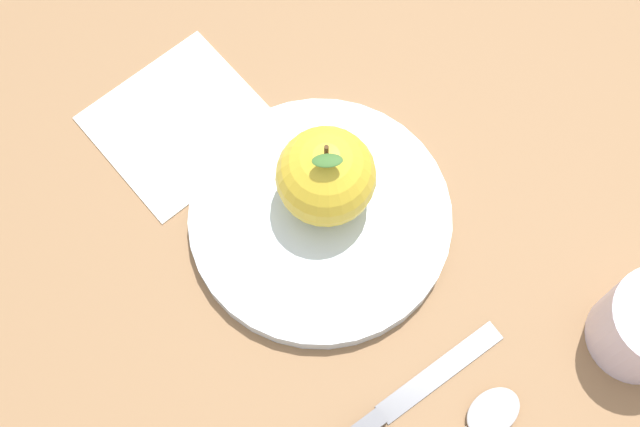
{
  "coord_description": "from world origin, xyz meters",
  "views": [
    {
      "loc": [
        0.23,
        -0.02,
        0.69
      ],
      "look_at": [
        -0.04,
        -0.0,
        0.02
      ],
      "focal_mm": 47.42,
      "sensor_mm": 36.0,
      "label": 1
    }
  ],
  "objects_px": {
    "apple": "(326,177)",
    "spoon": "(475,427)",
    "dinner_plate": "(320,218)",
    "linen_napkin": "(181,123)",
    "knife": "(389,410)"
  },
  "relations": [
    {
      "from": "apple",
      "to": "spoon",
      "type": "relative_size",
      "value": 0.62
    },
    {
      "from": "dinner_plate",
      "to": "linen_napkin",
      "type": "distance_m",
      "value": 0.16
    },
    {
      "from": "linen_napkin",
      "to": "apple",
      "type": "bearing_deg",
      "value": 55.12
    },
    {
      "from": "dinner_plate",
      "to": "knife",
      "type": "height_order",
      "value": "dinner_plate"
    },
    {
      "from": "dinner_plate",
      "to": "apple",
      "type": "distance_m",
      "value": 0.05
    },
    {
      "from": "knife",
      "to": "linen_napkin",
      "type": "relative_size",
      "value": 1.17
    },
    {
      "from": "dinner_plate",
      "to": "knife",
      "type": "bearing_deg",
      "value": 14.9
    },
    {
      "from": "knife",
      "to": "linen_napkin",
      "type": "bearing_deg",
      "value": -148.65
    },
    {
      "from": "knife",
      "to": "linen_napkin",
      "type": "height_order",
      "value": "knife"
    },
    {
      "from": "linen_napkin",
      "to": "knife",
      "type": "bearing_deg",
      "value": 31.35
    },
    {
      "from": "apple",
      "to": "linen_napkin",
      "type": "xyz_separation_m",
      "value": [
        -0.09,
        -0.13,
        -0.06
      ]
    },
    {
      "from": "spoon",
      "to": "apple",
      "type": "bearing_deg",
      "value": -152.45
    },
    {
      "from": "dinner_plate",
      "to": "apple",
      "type": "bearing_deg",
      "value": 160.04
    },
    {
      "from": "dinner_plate",
      "to": "spoon",
      "type": "distance_m",
      "value": 0.22
    },
    {
      "from": "apple",
      "to": "linen_napkin",
      "type": "height_order",
      "value": "apple"
    }
  ]
}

